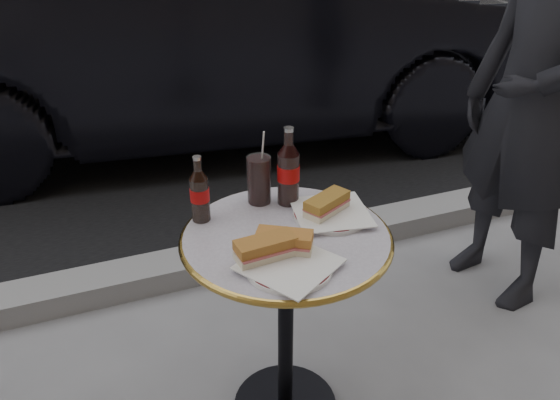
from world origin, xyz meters
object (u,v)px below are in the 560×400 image
object	(u,v)px
cola_bottle_left	(199,189)
parked_car	(215,32)
bistro_table	(286,330)
plate_left	(289,267)
cola_bottle_right	(288,166)
pedestrian	(534,105)
cola_glass	(259,179)
plate_right	(331,214)

from	to	relation	value
cola_bottle_left	parked_car	distance (m)	2.53
bistro_table	plate_left	world-z (taller)	plate_left
cola_bottle_right	pedestrian	xyz separation A→B (m)	(1.11, 0.15, 0.01)
cola_bottle_right	pedestrian	bearing A→B (deg)	7.61
bistro_table	cola_glass	world-z (taller)	cola_glass
bistro_table	cola_bottle_left	size ratio (longest dim) A/B	3.49
pedestrian	plate_left	bearing A→B (deg)	-76.12
plate_left	parked_car	distance (m)	2.81
plate_right	cola_bottle_right	bearing A→B (deg)	124.97
cola_glass	plate_left	bearing A→B (deg)	-97.51
cola_bottle_right	plate_left	bearing A→B (deg)	-111.64
cola_bottle_left	parked_car	size ratio (longest dim) A/B	0.04
bistro_table	plate_right	xyz separation A→B (m)	(0.17, 0.05, 0.37)
plate_right	cola_bottle_right	size ratio (longest dim) A/B	0.91
plate_left	cola_bottle_right	xyz separation A→B (m)	(0.13, 0.34, 0.12)
plate_right	cola_bottle_left	distance (m)	0.41
plate_right	cola_bottle_right	world-z (taller)	cola_bottle_right
cola_glass	plate_right	bearing A→B (deg)	-44.06
cola_bottle_right	parked_car	bearing A→B (deg)	80.04
parked_car	plate_right	bearing A→B (deg)	179.66
plate_left	pedestrian	size ratio (longest dim) A/B	0.13
cola_bottle_left	parked_car	world-z (taller)	parked_car
bistro_table	cola_bottle_right	bearing A→B (deg)	66.31
cola_bottle_right	plate_right	bearing A→B (deg)	-55.03
bistro_table	pedestrian	size ratio (longest dim) A/B	0.42
bistro_table	cola_bottle_right	distance (m)	0.53
cola_bottle_right	parked_car	size ratio (longest dim) A/B	0.05
plate_left	plate_right	bearing A→B (deg)	42.94
plate_right	parked_car	size ratio (longest dim) A/B	0.05
cola_bottle_left	pedestrian	distance (m)	1.41
plate_right	plate_left	bearing A→B (deg)	-137.06
parked_car	pedestrian	xyz separation A→B (m)	(0.69, -2.27, 0.09)
plate_right	cola_glass	bearing A→B (deg)	135.94
plate_left	cola_bottle_right	world-z (taller)	cola_bottle_right
cola_bottle_left	cola_bottle_right	size ratio (longest dim) A/B	0.82
plate_left	pedestrian	bearing A→B (deg)	21.24
plate_left	cola_bottle_left	xyz separation A→B (m)	(-0.15, 0.33, 0.10)
plate_left	cola_glass	xyz separation A→B (m)	(0.05, 0.38, 0.07)
cola_bottle_right	cola_bottle_left	bearing A→B (deg)	-179.23
cola_bottle_left	cola_bottle_right	distance (m)	0.29
cola_glass	pedestrian	size ratio (longest dim) A/B	0.09
cola_bottle_left	pedestrian	size ratio (longest dim) A/B	0.12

